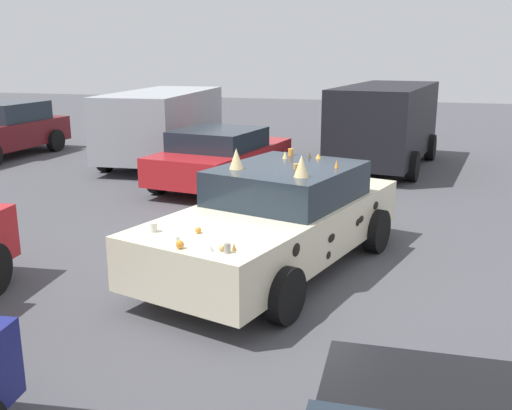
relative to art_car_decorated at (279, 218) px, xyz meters
name	(u,v)px	position (x,y,z in m)	size (l,w,h in m)	color
ground_plane	(276,268)	(-0.06, 0.02, -0.72)	(60.00, 60.00, 0.00)	#47474C
art_car_decorated	(279,218)	(0.00, 0.00, 0.00)	(4.93, 2.99, 1.70)	beige
parked_van_near_right	(163,122)	(7.05, 5.01, 0.38)	(5.11, 2.56, 1.93)	#9EA3A8
parked_van_row_back_far	(386,121)	(8.07, -0.87, 0.48)	(5.37, 2.69, 2.13)	black
parked_sedan_behind_left	(222,157)	(4.65, 2.48, -0.04)	(4.16, 2.49, 1.31)	red
parked_sedan_near_left	(1,130)	(6.55, 9.88, 0.05)	(4.50, 2.02, 1.54)	#5B1419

